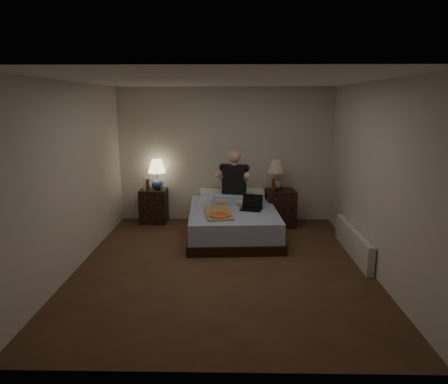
{
  "coord_description": "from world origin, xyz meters",
  "views": [
    {
      "loc": [
        0.11,
        -5.2,
        2.25
      ],
      "look_at": [
        0.0,
        0.9,
        0.85
      ],
      "focal_mm": 32.0,
      "sensor_mm": 36.0,
      "label": 1
    }
  ],
  "objects_px": {
    "bed": "(233,222)",
    "beer_bottle_left": "(148,185)",
    "lamp_left": "(157,175)",
    "laptop": "(251,203)",
    "lamp_right": "(276,175)",
    "water_bottle": "(145,184)",
    "beer_bottle_right": "(273,185)",
    "person": "(234,177)",
    "pizza_box": "(220,215)",
    "nightstand_right": "(280,208)",
    "soda_can": "(162,188)",
    "nightstand_left": "(154,206)",
    "radiator": "(353,242)"
  },
  "relations": [
    {
      "from": "nightstand_left",
      "to": "beer_bottle_right",
      "type": "height_order",
      "value": "beer_bottle_right"
    },
    {
      "from": "lamp_left",
      "to": "lamp_right",
      "type": "height_order",
      "value": "lamp_right"
    },
    {
      "from": "nightstand_left",
      "to": "bed",
      "type": "bearing_deg",
      "value": -26.18
    },
    {
      "from": "water_bottle",
      "to": "pizza_box",
      "type": "bearing_deg",
      "value": -41.26
    },
    {
      "from": "lamp_left",
      "to": "beer_bottle_left",
      "type": "xyz_separation_m",
      "value": [
        -0.14,
        -0.18,
        -0.17
      ]
    },
    {
      "from": "nightstand_left",
      "to": "lamp_right",
      "type": "height_order",
      "value": "lamp_right"
    },
    {
      "from": "nightstand_right",
      "to": "water_bottle",
      "type": "height_order",
      "value": "water_bottle"
    },
    {
      "from": "beer_bottle_left",
      "to": "radiator",
      "type": "height_order",
      "value": "beer_bottle_left"
    },
    {
      "from": "lamp_right",
      "to": "radiator",
      "type": "relative_size",
      "value": 0.35
    },
    {
      "from": "soda_can",
      "to": "pizza_box",
      "type": "distance_m",
      "value": 1.66
    },
    {
      "from": "beer_bottle_left",
      "to": "person",
      "type": "bearing_deg",
      "value": -7.1
    },
    {
      "from": "bed",
      "to": "lamp_left",
      "type": "distance_m",
      "value": 1.73
    },
    {
      "from": "nightstand_right",
      "to": "beer_bottle_left",
      "type": "height_order",
      "value": "beer_bottle_left"
    },
    {
      "from": "soda_can",
      "to": "beer_bottle_right",
      "type": "height_order",
      "value": "beer_bottle_right"
    },
    {
      "from": "water_bottle",
      "to": "beer_bottle_right",
      "type": "relative_size",
      "value": 1.09
    },
    {
      "from": "lamp_right",
      "to": "person",
      "type": "relative_size",
      "value": 0.6
    },
    {
      "from": "water_bottle",
      "to": "beer_bottle_right",
      "type": "xyz_separation_m",
      "value": [
        2.34,
        -0.22,
        0.02
      ]
    },
    {
      "from": "laptop",
      "to": "nightstand_right",
      "type": "bearing_deg",
      "value": 65.11
    },
    {
      "from": "water_bottle",
      "to": "laptop",
      "type": "height_order",
      "value": "water_bottle"
    },
    {
      "from": "person",
      "to": "pizza_box",
      "type": "distance_m",
      "value": 1.06
    },
    {
      "from": "beer_bottle_right",
      "to": "laptop",
      "type": "distance_m",
      "value": 0.72
    },
    {
      "from": "soda_can",
      "to": "nightstand_left",
      "type": "bearing_deg",
      "value": 154.74
    },
    {
      "from": "beer_bottle_left",
      "to": "laptop",
      "type": "distance_m",
      "value": 1.97
    },
    {
      "from": "lamp_right",
      "to": "laptop",
      "type": "xyz_separation_m",
      "value": [
        -0.48,
        -0.72,
        -0.35
      ]
    },
    {
      "from": "nightstand_right",
      "to": "beer_bottle_right",
      "type": "height_order",
      "value": "beer_bottle_right"
    },
    {
      "from": "person",
      "to": "pizza_box",
      "type": "xyz_separation_m",
      "value": [
        -0.22,
        -0.94,
        -0.43
      ]
    },
    {
      "from": "nightstand_left",
      "to": "water_bottle",
      "type": "relative_size",
      "value": 2.53
    },
    {
      "from": "person",
      "to": "laptop",
      "type": "bearing_deg",
      "value": -47.67
    },
    {
      "from": "nightstand_right",
      "to": "soda_can",
      "type": "height_order",
      "value": "soda_can"
    },
    {
      "from": "bed",
      "to": "soda_can",
      "type": "distance_m",
      "value": 1.53
    },
    {
      "from": "lamp_right",
      "to": "radiator",
      "type": "xyz_separation_m",
      "value": [
        1.0,
        -1.46,
        -0.75
      ]
    },
    {
      "from": "radiator",
      "to": "nightstand_left",
      "type": "bearing_deg",
      "value": 153.97
    },
    {
      "from": "lamp_right",
      "to": "laptop",
      "type": "bearing_deg",
      "value": -124.09
    },
    {
      "from": "bed",
      "to": "nightstand_left",
      "type": "height_order",
      "value": "nightstand_left"
    },
    {
      "from": "lamp_right",
      "to": "soda_can",
      "type": "height_order",
      "value": "lamp_right"
    },
    {
      "from": "bed",
      "to": "beer_bottle_left",
      "type": "xyz_separation_m",
      "value": [
        -1.55,
        0.57,
        0.51
      ]
    },
    {
      "from": "bed",
      "to": "lamp_right",
      "type": "distance_m",
      "value": 1.22
    },
    {
      "from": "bed",
      "to": "person",
      "type": "distance_m",
      "value": 0.8
    },
    {
      "from": "soda_can",
      "to": "pizza_box",
      "type": "xyz_separation_m",
      "value": [
        1.09,
        -1.23,
        -0.16
      ]
    },
    {
      "from": "nightstand_right",
      "to": "lamp_right",
      "type": "relative_size",
      "value": 1.19
    },
    {
      "from": "water_bottle",
      "to": "beer_bottle_left",
      "type": "relative_size",
      "value": 1.09
    },
    {
      "from": "beer_bottle_left",
      "to": "pizza_box",
      "type": "height_order",
      "value": "beer_bottle_left"
    },
    {
      "from": "laptop",
      "to": "pizza_box",
      "type": "distance_m",
      "value": 0.69
    },
    {
      "from": "person",
      "to": "pizza_box",
      "type": "relative_size",
      "value": 1.22
    },
    {
      "from": "beer_bottle_right",
      "to": "radiator",
      "type": "height_order",
      "value": "beer_bottle_right"
    },
    {
      "from": "beer_bottle_left",
      "to": "pizza_box",
      "type": "relative_size",
      "value": 0.3
    },
    {
      "from": "lamp_right",
      "to": "water_bottle",
      "type": "xyz_separation_m",
      "value": [
        -2.4,
        0.06,
        -0.19
      ]
    },
    {
      "from": "soda_can",
      "to": "laptop",
      "type": "bearing_deg",
      "value": -25.65
    },
    {
      "from": "nightstand_left",
      "to": "person",
      "type": "xyz_separation_m",
      "value": [
        1.5,
        -0.38,
        0.63
      ]
    },
    {
      "from": "nightstand_left",
      "to": "laptop",
      "type": "xyz_separation_m",
      "value": [
        1.79,
        -0.86,
        0.28
      ]
    }
  ]
}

